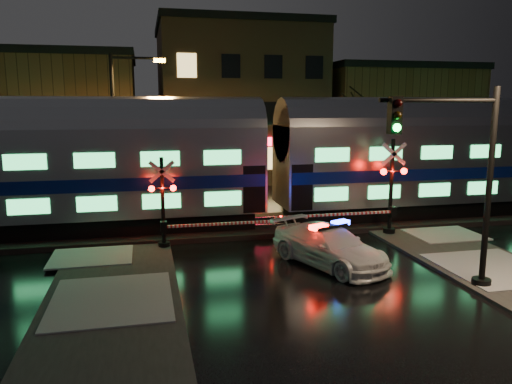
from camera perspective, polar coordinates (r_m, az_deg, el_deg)
ground at (r=19.32m, az=4.21°, el=-7.61°), size 120.00×120.00×0.00m
ballast at (r=23.94m, az=0.75°, el=-3.81°), size 90.00×4.20×0.24m
sidewalk_left at (r=13.02m, az=-16.91°, el=-16.81°), size 4.00×20.00×0.12m
building_left at (r=40.36m, az=-23.69°, el=7.28°), size 14.00×10.00×9.00m
building_mid at (r=40.78m, az=-2.22°, el=9.89°), size 12.00×11.00×11.50m
building_right at (r=44.58m, az=14.73°, el=7.65°), size 12.00×10.00×8.50m
train at (r=23.46m, az=1.64°, el=4.01°), size 51.00×3.12×5.92m
police_car at (r=18.51m, az=8.36°, el=-6.13°), size 3.80×5.36×1.60m
crossing_signal_right at (r=22.78m, az=14.46°, el=-0.52°), size 6.13×0.67×4.34m
crossing_signal_left at (r=20.39m, az=-9.54°, el=-2.27°), size 5.32×0.64×3.77m
traffic_light at (r=16.45m, az=22.44°, el=0.68°), size 4.12×0.72×6.37m
streetlight at (r=26.66m, az=-15.31°, el=7.45°), size 2.79×0.29×8.34m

